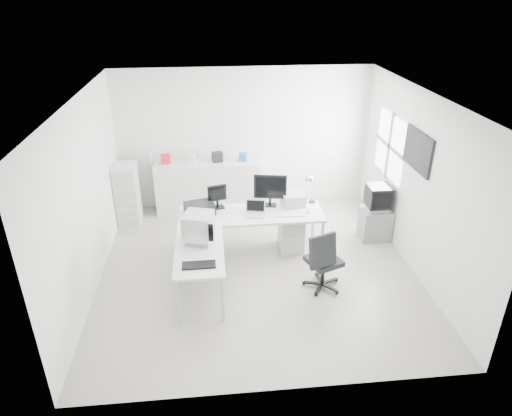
{
  "coord_description": "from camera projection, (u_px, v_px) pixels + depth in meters",
  "views": [
    {
      "loc": [
        -0.66,
        -6.21,
        4.21
      ],
      "look_at": [
        0.0,
        0.2,
        1.0
      ],
      "focal_mm": 32.0,
      "sensor_mm": 36.0,
      "label": 1
    }
  ],
  "objects": [
    {
      "name": "clutter_bottle",
      "position": [
        150.0,
        158.0,
        8.81
      ],
      "size": [
        0.07,
        0.07,
        0.22
      ],
      "primitive_type": "cylinder",
      "color": "silver",
      "rests_on": "sideboard"
    },
    {
      "name": "filing_cabinet",
      "position": [
        128.0,
        194.0,
        8.63
      ],
      "size": [
        0.42,
        0.49,
        1.19
      ],
      "primitive_type": "cube",
      "color": "silver",
      "rests_on": "floor"
    },
    {
      "name": "main_desk",
      "position": [
        251.0,
        233.0,
        7.76
      ],
      "size": [
        2.4,
        0.8,
        0.75
      ],
      "primitive_type": null,
      "color": "silver",
      "rests_on": "floor"
    },
    {
      "name": "office_chair",
      "position": [
        324.0,
        258.0,
        6.79
      ],
      "size": [
        0.77,
        0.77,
        1.02
      ],
      "primitive_type": null,
      "rotation": [
        0.0,
        0.0,
        0.39
      ],
      "color": "#222527",
      "rests_on": "floor"
    },
    {
      "name": "drawer_pedestal",
      "position": [
        291.0,
        233.0,
        7.9
      ],
      "size": [
        0.4,
        0.5,
        0.6
      ],
      "primitive_type": "cube",
      "color": "silver",
      "rests_on": "floor"
    },
    {
      "name": "laptop",
      "position": [
        255.0,
        210.0,
        7.46
      ],
      "size": [
        0.38,
        0.39,
        0.22
      ],
      "primitive_type": null,
      "rotation": [
        0.0,
        0.0,
        -0.21
      ],
      "color": "#B7B7BA",
      "rests_on": "main_desk"
    },
    {
      "name": "ceiling",
      "position": [
        257.0,
        97.0,
        6.22
      ],
      "size": [
        5.0,
        5.0,
        0.01
      ],
      "primitive_type": "cube",
      "color": "white",
      "rests_on": "back_wall"
    },
    {
      "name": "white_keyboard",
      "position": [
        291.0,
        215.0,
        7.51
      ],
      "size": [
        0.45,
        0.16,
        0.02
      ],
      "primitive_type": "cube",
      "rotation": [
        0.0,
        0.0,
        -0.05
      ],
      "color": "silver",
      "rests_on": "main_desk"
    },
    {
      "name": "floor",
      "position": [
        257.0,
        268.0,
        7.47
      ],
      "size": [
        5.0,
        5.0,
        0.01
      ],
      "primitive_type": "cube",
      "color": "beige",
      "rests_on": "ground"
    },
    {
      "name": "black_keyboard",
      "position": [
        199.0,
        265.0,
        6.17
      ],
      "size": [
        0.46,
        0.19,
        0.03
      ],
      "primitive_type": "cube",
      "rotation": [
        0.0,
        0.0,
        0.01
      ],
      "color": "black",
      "rests_on": "side_desk"
    },
    {
      "name": "clutter_box_b",
      "position": [
        192.0,
        159.0,
        8.87
      ],
      "size": [
        0.18,
        0.16,
        0.15
      ],
      "primitive_type": "cube",
      "rotation": [
        0.0,
        0.0,
        -0.25
      ],
      "color": "silver",
      "rests_on": "sideboard"
    },
    {
      "name": "lcd_monitor_small",
      "position": [
        217.0,
        197.0,
        7.67
      ],
      "size": [
        0.36,
        0.27,
        0.41
      ],
      "primitive_type": null,
      "rotation": [
        0.0,
        0.0,
        0.28
      ],
      "color": "black",
      "rests_on": "main_desk"
    },
    {
      "name": "clutter_box_a",
      "position": [
        166.0,
        159.0,
        8.82
      ],
      "size": [
        0.2,
        0.18,
        0.17
      ],
      "primitive_type": "cube",
      "rotation": [
        0.0,
        0.0,
        0.17
      ],
      "color": "red",
      "rests_on": "sideboard"
    },
    {
      "name": "side_desk",
      "position": [
        201.0,
        272.0,
        6.7
      ],
      "size": [
        0.7,
        1.4,
        0.75
      ],
      "primitive_type": null,
      "color": "silver",
      "rests_on": "floor"
    },
    {
      "name": "left_wall",
      "position": [
        86.0,
        197.0,
        6.61
      ],
      "size": [
        0.02,
        5.0,
        2.8
      ],
      "primitive_type": "cube",
      "color": "silver",
      "rests_on": "floor"
    },
    {
      "name": "laser_printer",
      "position": [
        293.0,
        200.0,
        7.81
      ],
      "size": [
        0.41,
        0.36,
        0.21
      ],
      "primitive_type": "cube",
      "rotation": [
        0.0,
        0.0,
        0.14
      ],
      "color": "#A4A4A4",
      "rests_on": "main_desk"
    },
    {
      "name": "wall_picture",
      "position": [
        418.0,
        151.0,
        6.94
      ],
      "size": [
        0.04,
        0.9,
        0.6
      ],
      "primitive_type": null,
      "color": "black",
      "rests_on": "right_wall"
    },
    {
      "name": "tv_cabinet",
      "position": [
        375.0,
        224.0,
        8.23
      ],
      "size": [
        0.52,
        0.43,
        0.57
      ],
      "primitive_type": "cube",
      "color": "slate",
      "rests_on": "floor"
    },
    {
      "name": "white_mouse",
      "position": [
        308.0,
        211.0,
        7.58
      ],
      "size": [
        0.06,
        0.06,
        0.06
      ],
      "primitive_type": "sphere",
      "color": "silver",
      "rests_on": "main_desk"
    },
    {
      "name": "sideboard",
      "position": [
        209.0,
        186.0,
        9.16
      ],
      "size": [
        2.08,
        0.52,
        1.04
      ],
      "primitive_type": "cube",
      "color": "silver",
      "rests_on": "floor"
    },
    {
      "name": "inkjet_printer",
      "position": [
        200.0,
        208.0,
        7.57
      ],
      "size": [
        0.55,
        0.47,
        0.17
      ],
      "primitive_type": "cube",
      "rotation": [
        0.0,
        0.0,
        0.26
      ],
      "color": "black",
      "rests_on": "main_desk"
    },
    {
      "name": "back_wall",
      "position": [
        244.0,
        139.0,
        9.07
      ],
      "size": [
        5.0,
        0.02,
        2.8
      ],
      "primitive_type": "cube",
      "color": "silver",
      "rests_on": "floor"
    },
    {
      "name": "lcd_monitor_large",
      "position": [
        270.0,
        190.0,
        7.72
      ],
      "size": [
        0.59,
        0.32,
        0.58
      ],
      "primitive_type": null,
      "rotation": [
        0.0,
        0.0,
        -0.18
      ],
      "color": "black",
      "rests_on": "main_desk"
    },
    {
      "name": "crt_tv",
      "position": [
        378.0,
        198.0,
        8.0
      ],
      "size": [
        0.5,
        0.48,
        0.45
      ],
      "primitive_type": null,
      "color": "black",
      "rests_on": "tv_cabinet"
    },
    {
      "name": "window",
      "position": [
        390.0,
        146.0,
        8.05
      ],
      "size": [
        0.02,
        1.2,
        1.1
      ],
      "primitive_type": null,
      "color": "white",
      "rests_on": "right_wall"
    },
    {
      "name": "right_wall",
      "position": [
        417.0,
        183.0,
        7.07
      ],
      "size": [
        0.02,
        5.0,
        2.8
      ],
      "primitive_type": "cube",
      "color": "silver",
      "rests_on": "floor"
    },
    {
      "name": "clutter_box_c",
      "position": [
        217.0,
        157.0,
        8.91
      ],
      "size": [
        0.22,
        0.21,
        0.19
      ],
      "primitive_type": "cube",
      "rotation": [
        0.0,
        0.0,
        0.24
      ],
      "color": "black",
      "rests_on": "sideboard"
    },
    {
      "name": "clutter_box_d",
      "position": [
        243.0,
        157.0,
        8.96
      ],
      "size": [
        0.17,
        0.16,
        0.15
      ],
      "primitive_type": "cube",
      "rotation": [
        0.0,
        0.0,
        -0.21
      ],
      "color": "#195FAF",
      "rests_on": "sideboard"
    },
    {
      "name": "desk_lamp",
      "position": [
        313.0,
        190.0,
        7.85
      ],
      "size": [
        0.18,
        0.18,
        0.48
      ],
      "primitive_type": null,
      "rotation": [
        0.0,
        0.0,
        0.13
      ],
      "color": "silver",
      "rests_on": "main_desk"
    },
    {
      "name": "crt_monitor",
      "position": [
        199.0,
        229.0,
        6.66
      ],
      "size": [
        0.45,
        0.45,
        0.42
      ],
      "primitive_type": null,
      "rotation": [
        0.0,
        0.0,
        -0.27
      ],
      "color": "#B7B7BA",
      "rests_on": "side_desk"
    }
  ]
}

